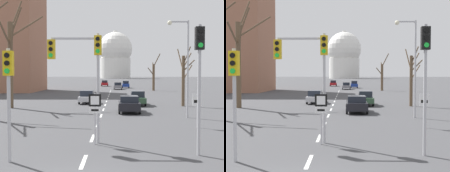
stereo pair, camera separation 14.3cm
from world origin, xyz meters
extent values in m
cube|color=silver|center=(0.00, 3.14, 0.00)|extent=(0.16, 2.00, 0.01)
cube|color=silver|center=(0.00, 7.64, 0.00)|extent=(0.16, 2.00, 0.01)
cube|color=silver|center=(0.00, 12.14, 0.00)|extent=(0.16, 2.00, 0.01)
cube|color=silver|center=(0.00, 16.64, 0.00)|extent=(0.16, 2.00, 0.01)
cube|color=silver|center=(0.00, 21.14, 0.00)|extent=(0.16, 2.00, 0.01)
cube|color=silver|center=(0.00, 25.64, 0.00)|extent=(0.16, 2.00, 0.01)
cube|color=silver|center=(0.00, 30.14, 0.00)|extent=(0.16, 2.00, 0.01)
cube|color=silver|center=(0.00, 34.64, 0.00)|extent=(0.16, 2.00, 0.01)
cube|color=silver|center=(0.00, 39.14, 0.00)|extent=(0.16, 2.00, 0.01)
cube|color=silver|center=(0.00, 43.64, 0.00)|extent=(0.16, 2.00, 0.01)
cube|color=silver|center=(0.00, 48.14, 0.00)|extent=(0.16, 2.00, 0.01)
cube|color=silver|center=(0.00, 52.64, 0.00)|extent=(0.16, 2.00, 0.01)
cube|color=silver|center=(0.00, 57.14, 0.00)|extent=(0.16, 2.00, 0.01)
cylinder|color=#B2B2B7|center=(0.37, 6.47, 2.72)|extent=(0.14, 0.14, 5.44)
cube|color=gold|center=(0.37, 6.47, 4.86)|extent=(0.36, 0.28, 0.96)
cylinder|color=black|center=(0.37, 6.30, 5.16)|extent=(0.20, 0.06, 0.20)
cylinder|color=black|center=(0.37, 6.30, 4.86)|extent=(0.20, 0.06, 0.20)
cylinder|color=green|center=(0.37, 6.30, 4.57)|extent=(0.20, 0.06, 0.20)
cube|color=#B2B2B7|center=(-0.78, 6.47, 5.19)|extent=(2.31, 0.10, 0.10)
cube|color=gold|center=(-1.94, 6.47, 4.66)|extent=(0.36, 0.28, 0.96)
cylinder|color=black|center=(-1.94, 6.30, 4.96)|extent=(0.20, 0.06, 0.20)
cylinder|color=black|center=(-1.94, 6.30, 4.66)|extent=(0.20, 0.06, 0.20)
cylinder|color=green|center=(-1.94, 6.30, 4.37)|extent=(0.20, 0.06, 0.20)
cylinder|color=#B2B2B7|center=(4.76, 4.17, 2.76)|extent=(0.14, 0.14, 5.51)
cube|color=black|center=(4.76, 4.17, 4.93)|extent=(0.36, 0.28, 0.96)
cylinder|color=black|center=(4.76, 4.00, 5.23)|extent=(0.20, 0.06, 0.20)
cylinder|color=black|center=(4.76, 4.00, 4.93)|extent=(0.20, 0.06, 0.20)
cylinder|color=green|center=(4.76, 4.00, 4.64)|extent=(0.20, 0.06, 0.20)
cylinder|color=#B2B2B7|center=(-2.89, 3.06, 2.22)|extent=(0.14, 0.14, 4.44)
cube|color=yellow|center=(-2.89, 3.06, 3.86)|extent=(0.36, 0.28, 0.96)
cylinder|color=black|center=(-2.89, 2.89, 4.16)|extent=(0.20, 0.06, 0.20)
cylinder|color=black|center=(-2.89, 2.89, 3.86)|extent=(0.20, 0.06, 0.20)
cylinder|color=green|center=(-2.89, 2.89, 3.56)|extent=(0.20, 0.06, 0.20)
cylinder|color=#B2B2B7|center=(0.24, 6.14, 1.26)|extent=(0.07, 0.07, 2.52)
cube|color=black|center=(0.24, 6.12, 2.17)|extent=(0.60, 0.03, 0.60)
cube|color=white|center=(0.24, 6.10, 2.17)|extent=(0.42, 0.01, 0.42)
cube|color=white|center=(0.24, 6.12, 1.69)|extent=(0.60, 0.03, 0.28)
cube|color=black|center=(0.24, 6.10, 1.69)|extent=(0.36, 0.01, 0.10)
cylinder|color=#B2B2B7|center=(6.46, 11.05, 1.11)|extent=(0.07, 0.07, 2.22)
cube|color=white|center=(6.46, 11.03, 1.79)|extent=(0.60, 0.03, 0.76)
cube|color=black|center=(6.46, 11.02, 1.69)|extent=(0.42, 0.01, 0.19)
cylinder|color=#B2B2B7|center=(6.87, 15.61, 3.81)|extent=(0.16, 0.16, 7.63)
cube|color=#B2B2B7|center=(6.15, 15.61, 7.53)|extent=(1.44, 0.10, 0.10)
sphere|color=#F2EAC6|center=(5.43, 15.61, 7.45)|extent=(0.36, 0.36, 0.36)
cube|color=slate|center=(1.52, 61.29, 0.65)|extent=(1.79, 4.15, 0.63)
cube|color=#1E232D|center=(1.52, 61.09, 1.28)|extent=(1.52, 1.99, 0.63)
cylinder|color=black|center=(0.68, 62.58, 0.33)|extent=(0.18, 0.67, 0.67)
cylinder|color=black|center=(2.36, 62.58, 0.33)|extent=(0.18, 0.67, 0.67)
cylinder|color=black|center=(0.68, 60.01, 0.33)|extent=(0.18, 0.67, 0.67)
cylinder|color=black|center=(2.36, 60.01, 0.33)|extent=(0.18, 0.67, 0.67)
cube|color=navy|center=(3.50, 68.77, 0.71)|extent=(1.69, 4.27, 0.75)
cube|color=#1E232D|center=(3.50, 68.56, 1.43)|extent=(1.43, 2.05, 0.69)
cylinder|color=black|center=(2.71, 70.10, 0.33)|extent=(0.18, 0.67, 0.67)
cylinder|color=black|center=(4.30, 70.10, 0.33)|extent=(0.18, 0.67, 0.67)
cylinder|color=black|center=(2.71, 67.45, 0.33)|extent=(0.18, 0.67, 0.67)
cylinder|color=black|center=(4.30, 67.45, 0.33)|extent=(0.18, 0.67, 0.67)
cube|color=#B7B7BC|center=(-2.21, 27.92, 0.59)|extent=(1.72, 4.53, 0.56)
cube|color=#1E232D|center=(-2.21, 27.69, 1.20)|extent=(1.46, 2.18, 0.66)
cylinder|color=black|center=(-3.02, 29.33, 0.31)|extent=(0.18, 0.61, 0.61)
cylinder|color=black|center=(-1.40, 29.33, 0.31)|extent=(0.18, 0.61, 0.61)
cylinder|color=black|center=(-3.02, 26.51, 0.31)|extent=(0.18, 0.61, 0.61)
cylinder|color=black|center=(-1.40, 26.51, 0.31)|extent=(0.18, 0.61, 0.61)
cube|color=maroon|center=(-2.15, 79.70, 0.69)|extent=(1.82, 3.90, 0.70)
cube|color=#1E232D|center=(-2.15, 79.51, 1.36)|extent=(1.55, 1.87, 0.64)
cylinder|color=black|center=(-3.01, 80.91, 0.34)|extent=(0.18, 0.68, 0.68)
cylinder|color=black|center=(-1.29, 80.91, 0.34)|extent=(0.18, 0.68, 0.68)
cylinder|color=black|center=(-3.01, 78.49, 0.34)|extent=(0.18, 0.68, 0.68)
cylinder|color=black|center=(-1.29, 78.49, 0.34)|extent=(0.18, 0.68, 0.68)
cube|color=#2D4C33|center=(3.58, 25.65, 0.64)|extent=(1.63, 4.55, 0.57)
cube|color=#1E232D|center=(3.58, 25.43, 1.26)|extent=(1.39, 2.18, 0.67)
cylinder|color=black|center=(2.82, 27.06, 0.35)|extent=(0.18, 0.71, 0.71)
cylinder|color=black|center=(4.35, 27.06, 0.35)|extent=(0.18, 0.71, 0.71)
cylinder|color=black|center=(2.82, 24.24, 0.35)|extent=(0.18, 0.71, 0.71)
cylinder|color=black|center=(4.35, 24.24, 0.35)|extent=(0.18, 0.71, 0.71)
cube|color=black|center=(2.40, 19.00, 0.64)|extent=(1.84, 3.97, 0.67)
cube|color=#1E232D|center=(2.40, 18.81, 1.24)|extent=(1.57, 1.91, 0.54)
cylinder|color=black|center=(1.53, 20.24, 0.30)|extent=(0.18, 0.60, 0.60)
cylinder|color=black|center=(3.27, 20.24, 0.30)|extent=(0.18, 0.60, 0.60)
cylinder|color=black|center=(1.53, 17.77, 0.30)|extent=(0.18, 0.60, 0.60)
cylinder|color=black|center=(3.27, 17.77, 0.30)|extent=(0.18, 0.60, 0.60)
cylinder|color=brown|center=(-9.51, 22.57, 4.36)|extent=(0.51, 0.51, 8.72)
cylinder|color=brown|center=(-9.12, 23.27, 9.47)|extent=(0.93, 1.58, 3.36)
cylinder|color=brown|center=(-8.04, 23.55, 8.45)|extent=(2.84, 2.38, 2.56)
cylinder|color=brown|center=(-9.07, 21.84, 6.99)|extent=(1.01, 1.64, 2.71)
cylinder|color=brown|center=(-9.62, 21.38, 7.40)|extent=(0.35, 2.49, 2.15)
cylinder|color=brown|center=(-9.13, 23.23, 8.80)|extent=(0.92, 1.51, 3.38)
cylinder|color=brown|center=(8.42, 24.57, 2.71)|extent=(0.33, 0.33, 5.42)
cylinder|color=brown|center=(8.95, 24.28, 4.35)|extent=(1.11, 0.74, 1.25)
cylinder|color=brown|center=(8.72, 24.21, 5.42)|extent=(0.69, 0.84, 1.88)
cylinder|color=brown|center=(8.94, 24.96, 4.97)|extent=(1.09, 0.94, 1.66)
cylinder|color=brown|center=(8.23, 25.19, 4.98)|extent=(0.49, 1.36, 2.52)
cylinder|color=brown|center=(9.04, 25.09, 3.72)|extent=(1.23, 1.22, 1.55)
cylinder|color=brown|center=(8.96, 56.24, 2.77)|extent=(0.51, 0.51, 5.53)
cylinder|color=brown|center=(8.95, 56.99, 4.83)|extent=(0.19, 1.65, 2.23)
cylinder|color=brown|center=(9.58, 55.77, 6.36)|extent=(1.37, 1.14, 2.73)
cylinder|color=brown|center=(8.38, 56.31, 4.02)|extent=(1.32, 0.32, 1.62)
cylinder|color=silver|center=(0.00, 243.16, 8.15)|extent=(24.46, 24.46, 16.31)
sphere|color=silver|center=(0.00, 243.16, 23.78)|extent=(27.18, 27.18, 27.18)
cylinder|color=silver|center=(0.00, 243.16, 36.01)|extent=(3.26, 3.26, 4.76)
camera|label=1|loc=(1.31, -8.94, 3.44)|focal=50.00mm
camera|label=2|loc=(1.45, -8.94, 3.44)|focal=50.00mm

